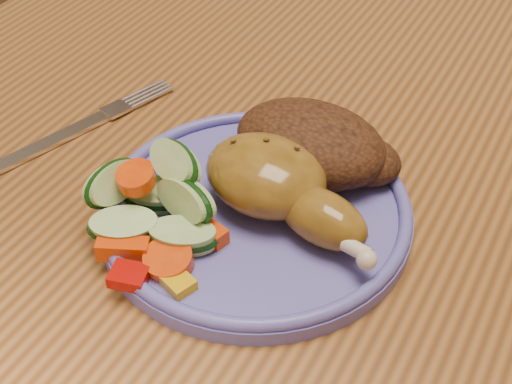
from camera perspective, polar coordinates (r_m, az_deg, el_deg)
dining_table at (r=0.68m, az=9.29°, el=-0.64°), size 0.90×1.40×0.75m
chair_far at (r=1.28m, az=19.02°, el=10.45°), size 0.42×0.42×0.91m
plate at (r=0.53m, az=0.00°, el=-1.70°), size 0.23×0.23×0.01m
plate_rim at (r=0.52m, az=0.00°, el=-0.82°), size 0.23×0.23×0.01m
chicken_leg at (r=0.51m, az=1.85°, el=0.56°), size 0.15×0.08×0.05m
rice_pilaf at (r=0.55m, az=4.65°, el=3.73°), size 0.13×0.09×0.05m
vegetable_pile at (r=0.50m, az=-8.08°, el=-1.06°), size 0.11×0.13×0.06m
fork at (r=0.63m, az=-14.42°, el=4.77°), size 0.07×0.16×0.00m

